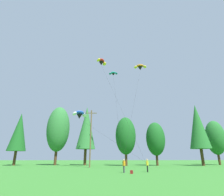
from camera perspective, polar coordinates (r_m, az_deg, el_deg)
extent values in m
cylinder|color=#472D19|center=(51.64, -28.50, -16.43)|extent=(0.63, 0.63, 3.34)
cone|color=#19561E|center=(52.01, -27.43, -9.42)|extent=(4.43, 4.43, 9.50)
cylinder|color=#472D19|center=(49.34, -17.49, -17.52)|extent=(0.66, 0.66, 3.71)
ellipsoid|color=#2D7033|center=(49.85, -16.71, -9.33)|extent=(5.80, 5.80, 11.62)
cylinder|color=#472D19|center=(47.48, -8.54, -18.05)|extent=(0.68, 0.68, 3.85)
cone|color=#2D7033|center=(48.05, -8.13, -9.20)|extent=(4.85, 4.85, 10.95)
cylinder|color=#472D19|center=(44.31, 4.52, -18.83)|extent=(0.58, 0.58, 2.84)
ellipsoid|color=#19561E|center=(44.58, 4.34, -11.79)|extent=(4.86, 4.86, 8.90)
cylinder|color=#472D19|center=(46.31, 14.12, -18.51)|extent=(0.56, 0.56, 2.56)
ellipsoid|color=#19561E|center=(46.50, 13.65, -12.44)|extent=(4.56, 4.56, 8.03)
cylinder|color=#472D19|center=(49.07, 26.76, -16.42)|extent=(0.67, 0.67, 3.81)
cone|color=#236628|center=(49.60, 25.56, -8.01)|extent=(4.82, 4.82, 10.83)
cylinder|color=#472D19|center=(56.08, 30.88, -16.31)|extent=(0.58, 0.58, 2.85)
ellipsoid|color=#236628|center=(56.29, 29.97, -10.80)|extent=(4.87, 4.87, 8.91)
cylinder|color=brown|center=(37.26, -6.81, -12.37)|extent=(0.26, 0.26, 11.31)
cube|color=brown|center=(38.10, -6.53, -4.78)|extent=(2.20, 0.14, 0.14)
cylinder|color=#4C4C51|center=(25.04, 3.95, -21.65)|extent=(0.17, 0.17, 0.84)
cylinder|color=#4C4C51|center=(25.22, 3.73, -21.63)|extent=(0.17, 0.17, 0.84)
cube|color=orange|center=(25.10, 3.80, -20.00)|extent=(0.36, 0.44, 0.60)
sphere|color=tan|center=(25.09, 3.78, -18.99)|extent=(0.22, 0.22, 0.22)
cylinder|color=orange|center=(24.88, 4.06, -19.95)|extent=(0.22, 0.15, 0.57)
cylinder|color=orange|center=(25.31, 3.55, -19.93)|extent=(0.22, 0.15, 0.57)
cylinder|color=black|center=(26.35, 11.26, -21.19)|extent=(0.13, 0.13, 0.84)
cylinder|color=black|center=(26.54, 11.16, -21.17)|extent=(0.13, 0.13, 0.84)
cube|color=yellow|center=(26.41, 11.11, -19.63)|extent=(0.24, 0.38, 0.60)
sphere|color=tan|center=(26.41, 11.05, -18.67)|extent=(0.22, 0.22, 0.22)
cylinder|color=yellow|center=(26.18, 11.22, -19.58)|extent=(0.20, 0.09, 0.57)
cylinder|color=yellow|center=(26.65, 10.99, -19.56)|extent=(0.20, 0.09, 0.57)
ellipsoid|color=orange|center=(49.75, 8.91, 10.06)|extent=(2.06, 1.37, 0.95)
ellipsoid|color=yellow|center=(49.68, 10.34, 9.75)|extent=(1.09, 1.06, 1.12)
ellipsoid|color=yellow|center=(49.54, 7.52, 9.68)|extent=(1.23, 1.07, 1.12)
cone|color=black|center=(49.49, 8.95, 9.25)|extent=(1.23, 1.23, 0.93)
cylinder|color=black|center=(36.08, 7.16, -0.79)|extent=(6.95, 18.13, 22.93)
ellipsoid|color=blue|center=(42.08, -10.16, -4.66)|extent=(2.55, 2.50, 1.21)
ellipsoid|color=white|center=(42.76, -8.68, -5.48)|extent=(1.56, 1.53, 1.37)
ellipsoid|color=white|center=(41.26, -11.76, -4.85)|extent=(1.51, 1.57, 1.37)
cone|color=black|center=(42.00, -10.33, -5.80)|extent=(1.74, 1.74, 1.05)
cylinder|color=black|center=(33.41, -2.52, -11.72)|extent=(11.53, 14.90, 9.05)
ellipsoid|color=teal|center=(43.26, 0.41, 8.02)|extent=(1.24, 0.83, 0.65)
ellipsoid|color=#0F666B|center=(43.13, 1.39, 7.80)|extent=(0.71, 0.67, 0.73)
ellipsoid|color=#0F666B|center=(43.22, -0.58, 7.74)|extent=(0.76, 0.66, 0.73)
cone|color=black|center=(43.12, 0.41, 7.44)|extent=(0.73, 0.73, 0.57)
cylinder|color=black|center=(33.12, 1.48, -2.77)|extent=(0.54, 13.94, 19.14)
ellipsoid|color=red|center=(40.59, -3.32, 11.71)|extent=(1.88, 1.98, 0.94)
ellipsoid|color=yellow|center=(41.15, -2.42, 10.78)|extent=(1.22, 1.14, 1.05)
ellipsoid|color=yellow|center=(39.75, -4.28, 11.94)|extent=(1.18, 1.19, 1.05)
cone|color=black|center=(40.33, -3.45, 10.89)|extent=(1.30, 1.30, 0.80)
cylinder|color=black|center=(31.95, 2.00, -1.42)|extent=(6.64, 9.50, 19.95)
cube|color=maroon|center=(23.63, 6.25, -22.33)|extent=(0.38, 0.33, 0.40)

